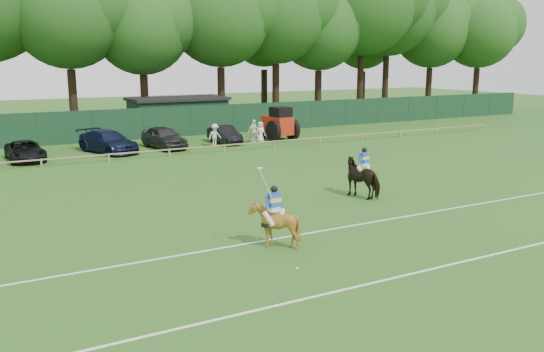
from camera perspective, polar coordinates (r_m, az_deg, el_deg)
ground at (r=22.50m, az=2.60°, el=-4.97°), size 160.00×160.00×0.00m
horse_dark at (r=27.30m, az=9.05°, el=-0.16°), size 1.54×2.35×1.82m
horse_chestnut at (r=19.83m, az=0.21°, el=-4.83°), size 1.40×1.55×1.61m
suv_black at (r=39.75m, az=-23.26°, el=2.30°), size 2.20×4.58×1.26m
sedan_navy at (r=41.29m, az=-15.93°, el=3.30°), size 3.74×5.68×1.53m
hatch_grey at (r=42.33m, az=-10.66°, el=3.79°), size 2.45×4.89×1.60m
estate_black at (r=44.30m, az=-4.74°, el=4.12°), size 1.55×4.09×1.33m
spectator_left at (r=42.65m, az=-5.68°, el=4.04°), size 1.18×0.82×1.67m
spectator_mid at (r=44.03m, az=-1.84°, el=4.43°), size 1.16×0.77×1.83m
spectator_right at (r=44.40m, az=-1.15°, el=4.36°), size 0.85×0.60×1.63m
rider_dark at (r=27.15m, az=9.12°, el=1.47°), size 0.92×0.50×1.41m
rider_chestnut at (r=19.62m, az=0.23°, el=-2.79°), size 0.94×0.56×2.05m
polo_ball at (r=18.01m, az=2.52°, el=-9.12°), size 0.09×0.09×0.09m
pitch_lines at (r=19.75m, az=7.97°, el=-7.44°), size 60.00×5.10×0.01m
pitch_rail at (r=38.54m, az=-11.56°, el=2.46°), size 62.10×0.10×0.50m
perimeter_fence at (r=47.02m, az=-14.94°, el=4.91°), size 92.08×0.08×2.50m
utility_shed at (r=51.59m, az=-9.29°, el=6.03°), size 8.40×4.40×3.04m
tree_row at (r=55.36m, az=-14.92°, el=4.57°), size 96.00×12.00×21.00m
tractor at (r=45.96m, az=0.67°, el=5.15°), size 2.38×3.31×2.63m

